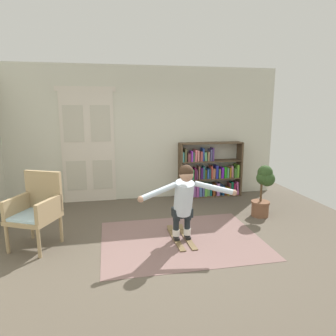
% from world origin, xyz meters
% --- Properties ---
extents(ground_plane, '(7.20, 7.20, 0.00)m').
position_xyz_m(ground_plane, '(0.00, 0.00, 0.00)').
color(ground_plane, brown).
extents(back_wall, '(6.00, 0.10, 2.90)m').
position_xyz_m(back_wall, '(0.00, 2.60, 1.45)').
color(back_wall, beige).
rests_on(back_wall, ground).
extents(double_door, '(1.22, 0.05, 2.45)m').
position_xyz_m(double_door, '(-1.25, 2.54, 1.23)').
color(double_door, beige).
rests_on(double_door, ground).
extents(rug, '(2.46, 1.88, 0.01)m').
position_xyz_m(rug, '(0.23, 0.23, 0.00)').
color(rug, '#7D5F5B').
rests_on(rug, ground).
extents(bookshelf, '(1.46, 0.30, 1.25)m').
position_xyz_m(bookshelf, '(1.39, 2.39, 0.53)').
color(bookshelf, '#4E3D2B').
rests_on(bookshelf, ground).
extents(wicker_chair, '(0.80, 0.80, 1.10)m').
position_xyz_m(wicker_chair, '(-1.91, 0.47, 0.58)').
color(wicker_chair, tan).
rests_on(wicker_chair, ground).
extents(potted_plant, '(0.42, 0.34, 0.97)m').
position_xyz_m(potted_plant, '(1.99, 0.96, 0.55)').
color(potted_plant, brown).
rests_on(potted_plant, ground).
extents(skis_pair, '(0.30, 0.86, 0.07)m').
position_xyz_m(skis_pair, '(0.23, 0.26, 0.02)').
color(skis_pair, brown).
rests_on(skis_pair, rug).
extents(person_skier, '(1.46, 0.55, 1.16)m').
position_xyz_m(person_skier, '(0.24, 0.11, 0.73)').
color(person_skier, white).
rests_on(person_skier, skis_pair).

